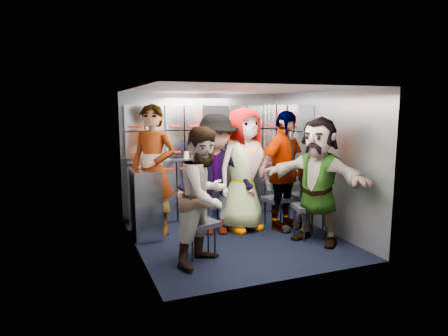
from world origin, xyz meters
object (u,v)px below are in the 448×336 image
object	(u,v)px
jump_seat_near_left	(201,225)
attendant_arc_e	(317,181)
jump_seat_center	(239,202)
attendant_arc_a	(205,196)
attendant_arc_b	(216,175)
jump_seat_mid_right	(277,201)
jump_seat_near_right	(309,209)
jump_seat_mid_left	(212,205)
attendant_arc_d	(284,171)
attendant_arc_c	(244,170)
attendant_standing	(153,170)

from	to	relation	value
jump_seat_near_left	attendant_arc_e	distance (m)	1.73
jump_seat_near_left	jump_seat_center	distance (m)	1.41
attendant_arc_a	attendant_arc_b	xyz separation A→B (m)	(0.51, 1.00, 0.06)
jump_seat_mid_right	jump_seat_near_right	bearing A→B (deg)	-79.61
jump_seat_mid_left	attendant_arc_d	bearing A→B (deg)	-18.50
jump_seat_near_right	attendant_arc_c	size ratio (longest dim) A/B	0.26
jump_seat_mid_right	attendant_arc_d	distance (m)	0.53
attendant_arc_a	attendant_arc_e	distance (m)	1.67
jump_seat_near_left	attendant_arc_e	bearing A→B (deg)	-1.68
jump_seat_center	attendant_arc_c	size ratio (longest dim) A/B	0.24
jump_seat_center	attendant_arc_b	world-z (taller)	attendant_arc_b
jump_seat_center	attendant_arc_d	size ratio (longest dim) A/B	0.25
jump_seat_near_right	attendant_arc_e	bearing A→B (deg)	-90.00
jump_seat_near_left	attendant_arc_d	size ratio (longest dim) A/B	0.27
attendant_arc_e	attendant_arc_b	bearing A→B (deg)	-155.33
attendant_arc_c	attendant_arc_e	bearing A→B (deg)	-65.63
jump_seat_near_left	jump_seat_center	bearing A→B (deg)	46.77
jump_seat_mid_left	jump_seat_center	size ratio (longest dim) A/B	1.04
jump_seat_mid_right	attendant_arc_b	xyz separation A→B (m)	(-1.03, -0.01, 0.48)
jump_seat_mid_right	jump_seat_near_left	bearing A→B (deg)	-151.64
attendant_arc_d	attendant_arc_a	bearing A→B (deg)	-174.10
attendant_arc_e	attendant_arc_c	bearing A→B (deg)	-170.49
attendant_arc_d	jump_seat_mid_right	bearing A→B (deg)	67.54
jump_seat_mid_left	jump_seat_near_right	size ratio (longest dim) A/B	0.96
jump_seat_near_left	attendant_arc_e	size ratio (longest dim) A/B	0.28
jump_seat_mid_left	jump_seat_mid_right	xyz separation A→B (m)	(1.03, -0.17, 0.02)
jump_seat_mid_left	attendant_arc_c	distance (m)	0.73
jump_seat_mid_left	attendant_arc_b	size ratio (longest dim) A/B	0.27
attendant_arc_b	jump_seat_near_left	bearing A→B (deg)	-106.28
jump_seat_mid_right	attendant_standing	world-z (taller)	attendant_standing
jump_seat_center	attendant_arc_a	distance (m)	1.61
jump_seat_near_left	attendant_arc_b	xyz separation A→B (m)	(0.51, 0.82, 0.48)
attendant_arc_a	attendant_arc_d	distance (m)	1.75
jump_seat_center	attendant_arc_c	world-z (taller)	attendant_arc_c
jump_seat_near_right	attendant_arc_a	bearing A→B (deg)	-169.44
attendant_standing	attendant_arc_d	size ratio (longest dim) A/B	1.05
jump_seat_mid_left	attendant_arc_e	size ratio (longest dim) A/B	0.27
jump_seat_near_left	attendant_arc_b	bearing A→B (deg)	58.24
jump_seat_mid_right	jump_seat_mid_left	bearing A→B (deg)	170.88
attendant_arc_b	attendant_arc_e	xyz separation A→B (m)	(1.16, -0.87, -0.01)
attendant_standing	attendant_arc_c	xyz separation A→B (m)	(1.32, -0.27, -0.03)
jump_seat_mid_right	attendant_arc_a	world-z (taller)	attendant_arc_a
jump_seat_mid_left	attendant_arc_c	world-z (taller)	attendant_arc_c
jump_seat_center	jump_seat_near_right	size ratio (longest dim) A/B	0.92
attendant_standing	attendant_arc_d	bearing A→B (deg)	25.40
attendant_standing	attendant_arc_c	world-z (taller)	attendant_standing
jump_seat_mid_left	attendant_standing	world-z (taller)	attendant_standing
attendant_standing	attendant_arc_b	size ratio (longest dim) A/B	1.08
jump_seat_center	jump_seat_near_left	bearing A→B (deg)	-133.23
jump_seat_near_left	jump_seat_mid_right	xyz separation A→B (m)	(1.54, 0.83, -0.00)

